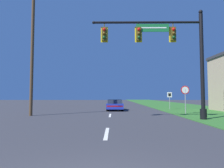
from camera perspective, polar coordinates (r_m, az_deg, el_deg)
The scene contains 7 objects.
grass_verge_right at distance 34.34m, azimuth 17.86°, elevation -5.95°, with size 10.00×110.00×0.04m.
road_center_line at distance 24.80m, azimuth -0.22°, elevation -7.17°, with size 0.16×34.80×0.01m.
signal_mast at distance 14.58m, azimuth 16.72°, elevation 8.91°, with size 7.83×0.47×7.60m.
car_ahead at distance 22.92m, azimuth 0.83°, elevation -5.98°, with size 1.85×4.38×1.19m.
stop_sign at distance 19.25m, azimuth 20.18°, elevation -2.50°, with size 0.76×0.07×2.50m.
route_sign_post at distance 24.77m, azimuth 16.13°, elevation -3.52°, with size 0.55×0.06×2.03m.
utility_pole_near at distance 18.19m, azimuth -21.82°, elevation 9.33°, with size 1.80×0.26×10.80m.
Camera 1 is at (0.31, -2.75, 1.61)m, focal length 32.00 mm.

